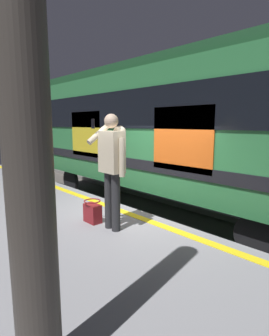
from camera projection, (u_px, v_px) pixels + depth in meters
ground_plane at (138, 250)px, 5.57m from camera, size 24.65×24.65×0.00m
platform at (18, 273)px, 3.93m from camera, size 16.43×4.74×0.86m
safety_line at (127, 213)px, 5.24m from camera, size 16.10×0.16×0.01m
track_rail_near at (183, 228)px, 6.55m from camera, size 21.36×0.08×0.16m
track_rail_far at (215, 215)px, 7.50m from camera, size 21.36×0.08×0.16m
train_carriage at (163, 126)px, 7.61m from camera, size 10.00×2.80×3.90m
passenger at (112, 162)px, 4.28m from camera, size 0.57×0.55×1.84m
handbag at (93, 212)px, 4.73m from camera, size 0.32×0.29×0.39m
station_column at (22, 55)px, 1.53m from camera, size 0.29×0.29×4.13m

